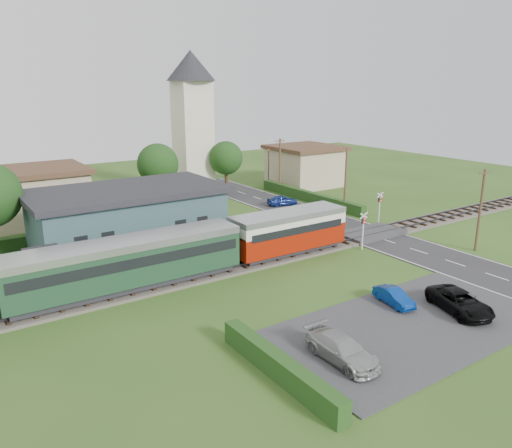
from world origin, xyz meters
TOP-DOWN VIEW (x-y plane):
  - ground at (0.00, 0.00)m, footprint 120.00×120.00m
  - railway_track at (0.00, 2.00)m, footprint 76.00×3.20m
  - road at (10.00, 0.00)m, footprint 6.00×70.00m
  - car_park at (-1.50, -12.00)m, footprint 17.00×9.00m
  - crossing_deck at (10.00, 2.00)m, footprint 6.20×3.40m
  - platform at (-10.00, 5.20)m, footprint 30.00×3.00m
  - equipment_hut at (-18.00, 5.20)m, footprint 2.30×2.30m
  - station_building at (-10.00, 10.99)m, footprint 16.00×9.00m
  - train at (-16.53, 2.00)m, footprint 43.20×2.90m
  - church_tower at (5.00, 28.00)m, footprint 6.00×6.00m
  - house_west at (-15.00, 25.00)m, footprint 10.80×8.80m
  - house_east at (20.00, 24.00)m, footprint 8.80×8.80m
  - hedge_carpark at (-11.00, -12.00)m, footprint 0.80×9.00m
  - hedge_roadside at (14.20, 16.00)m, footprint 0.80×18.00m
  - hedge_station at (-10.00, 15.50)m, footprint 22.00×0.80m
  - tree_b at (-2.00, 23.00)m, footprint 4.60×4.60m
  - tree_c at (8.00, 25.00)m, footprint 4.20×4.20m
  - utility_pole_b at (14.20, -6.00)m, footprint 1.40×0.22m
  - utility_pole_c at (14.20, 10.00)m, footprint 1.40×0.22m
  - utility_pole_d at (14.20, 22.00)m, footprint 1.40×0.22m
  - crossing_signal_near at (6.40, -0.41)m, footprint 0.84×0.28m
  - crossing_signal_far at (13.60, 4.39)m, footprint 0.84×0.28m
  - streetlamp_east at (16.00, 27.00)m, footprint 0.30×0.30m
  - car_on_road at (10.26, 16.13)m, footprint 3.76×2.24m
  - car_park_blue at (-0.04, -9.50)m, footprint 1.61×3.27m
  - car_park_silver at (-7.50, -12.61)m, footprint 1.82×4.46m
  - car_park_dark at (2.51, -12.49)m, footprint 3.42×5.08m
  - pedestrian_near at (-1.89, 5.63)m, footprint 0.68×0.58m
  - pedestrian_far at (-15.74, 5.05)m, footprint 0.84×0.93m

SIDE VIEW (x-z plane):
  - ground at x=0.00m, z-range 0.00..0.00m
  - road at x=10.00m, z-range 0.00..0.05m
  - car_park at x=-1.50m, z-range 0.00..0.08m
  - railway_track at x=0.00m, z-range -0.13..0.36m
  - crossing_deck at x=10.00m, z-range 0.00..0.45m
  - platform at x=-10.00m, z-range 0.00..0.45m
  - car_park_blue at x=-0.04m, z-range 0.08..1.11m
  - hedge_carpark at x=-11.00m, z-range 0.00..1.20m
  - hedge_roadside at x=14.20m, z-range 0.00..1.20m
  - car_on_road at x=10.26m, z-range 0.05..1.25m
  - hedge_station at x=-10.00m, z-range 0.00..1.30m
  - car_park_silver at x=-7.50m, z-range 0.08..1.37m
  - car_park_dark at x=2.51m, z-range 0.08..1.37m
  - pedestrian_far at x=-15.74m, z-range 0.45..2.01m
  - pedestrian_near at x=-1.89m, z-range 0.45..2.04m
  - equipment_hut at x=-18.00m, z-range 0.47..3.02m
  - crossing_signal_near at x=6.40m, z-range 0.50..3.78m
  - crossing_signal_far at x=13.60m, z-range 0.50..3.78m
  - train at x=-16.53m, z-range 0.48..3.88m
  - station_building at x=-10.00m, z-range 0.04..5.34m
  - house_west at x=-15.00m, z-range 0.04..5.54m
  - house_east at x=20.00m, z-range 0.05..5.55m
  - streetlamp_east at x=16.00m, z-range 0.46..5.62m
  - utility_pole_b at x=14.20m, z-range 0.13..7.13m
  - utility_pole_c at x=14.20m, z-range 0.13..7.13m
  - utility_pole_d at x=14.20m, z-range 0.13..7.13m
  - tree_c at x=8.00m, z-range 1.26..8.04m
  - tree_b at x=-2.00m, z-range 1.35..8.69m
  - church_tower at x=5.00m, z-range 1.43..19.03m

